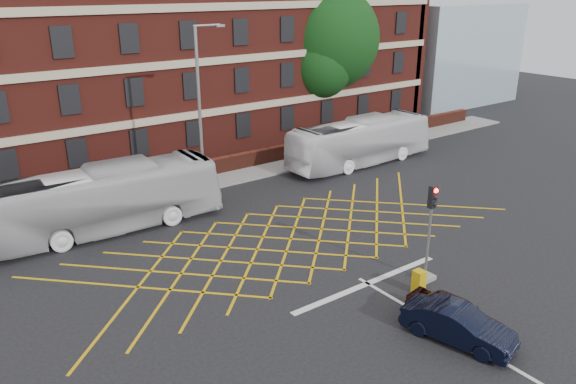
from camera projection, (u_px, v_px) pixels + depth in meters
ground at (316, 254)px, 26.48m from camera, size 120.00×120.00×0.00m
victorian_building at (129, 44)px, 40.47m from camera, size 51.00×12.17×20.40m
boundary_wall at (189, 172)px, 36.10m from camera, size 56.00×0.50×1.10m
far_pavement at (197, 184)px, 35.52m from camera, size 60.00×3.00×0.12m
glass_block at (441, 53)px, 59.43m from camera, size 14.00×10.00×10.00m
box_junction_hatching at (291, 239)px, 27.99m from camera, size 8.22×8.22×0.02m
stop_line at (368, 283)px, 23.83m from camera, size 8.00×0.30×0.02m
centre_line at (502, 361)px, 18.93m from camera, size 0.15×14.00×0.02m
bus_left at (101, 200)px, 28.32m from camera, size 12.31×3.42×3.40m
bus_right at (360, 142)px, 39.04m from camera, size 11.53×2.85×3.20m
car_navy at (458, 325)px, 19.82m from camera, size 2.37×4.20×1.31m
car_maroon at (456, 315)px, 20.46m from camera, size 2.09×3.95×1.28m
deciduous_tree at (327, 46)px, 45.84m from camera, size 8.46×8.43×11.94m
traffic_light_near at (428, 242)px, 23.60m from camera, size 0.70×0.70×4.27m
street_lamp at (202, 143)px, 31.59m from camera, size 2.25×1.00×9.94m
utility_cabinet at (419, 282)px, 22.99m from camera, size 0.42×0.44×1.00m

